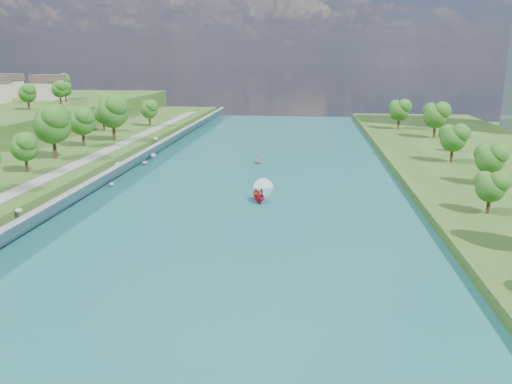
# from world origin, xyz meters

# --- Properties ---
(ground) EXTENTS (260.00, 260.00, 0.00)m
(ground) POSITION_xyz_m (0.00, 0.00, 0.00)
(ground) COLOR #2D5119
(ground) RESTS_ON ground
(river_water) EXTENTS (55.00, 240.00, 0.10)m
(river_water) POSITION_xyz_m (0.00, 20.00, 0.05)
(river_water) COLOR #195B60
(river_water) RESTS_ON ground
(ridge_west) EXTENTS (60.00, 120.00, 9.00)m
(ridge_west) POSITION_xyz_m (-82.50, 95.00, 4.50)
(ridge_west) COLOR #2D5119
(ridge_west) RESTS_ON ground
(riprap_bank) EXTENTS (4.10, 236.00, 4.12)m
(riprap_bank) POSITION_xyz_m (-25.86, 19.56, 1.81)
(riprap_bank) COLOR slate
(riprap_bank) RESTS_ON ground
(riverside_path) EXTENTS (3.00, 200.00, 0.10)m
(riverside_path) POSITION_xyz_m (-32.50, 20.00, 3.55)
(riverside_path) COLOR gray
(riverside_path) RESTS_ON berm_west
(ridge_houses) EXTENTS (29.50, 29.50, 8.40)m
(ridge_houses) POSITION_xyz_m (-88.67, 100.00, 13.31)
(ridge_houses) COLOR beige
(ridge_houses) RESTS_ON ridge_west
(trees_east) EXTENTS (14.57, 139.66, 11.50)m
(trees_east) POSITION_xyz_m (39.56, 34.35, 6.62)
(trees_east) COLOR #1B5316
(trees_east) RESTS_ON berm_east
(trees_ridge) EXTENTS (16.43, 46.00, 10.09)m
(trees_ridge) POSITION_xyz_m (-70.24, 91.71, 13.46)
(trees_ridge) COLOR #1B5316
(trees_ridge) RESTS_ON ridge_west
(motorboat) EXTENTS (3.60, 19.07, 2.19)m
(motorboat) POSITION_xyz_m (2.44, 16.22, 0.82)
(motorboat) COLOR #B30E26
(motorboat) RESTS_ON river_water
(raft) EXTENTS (2.97, 3.35, 1.59)m
(raft) POSITION_xyz_m (-0.84, 45.38, 0.45)
(raft) COLOR gray
(raft) RESTS_ON river_water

